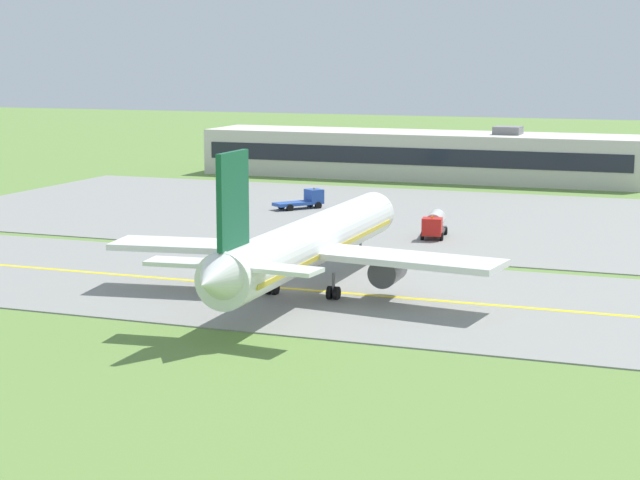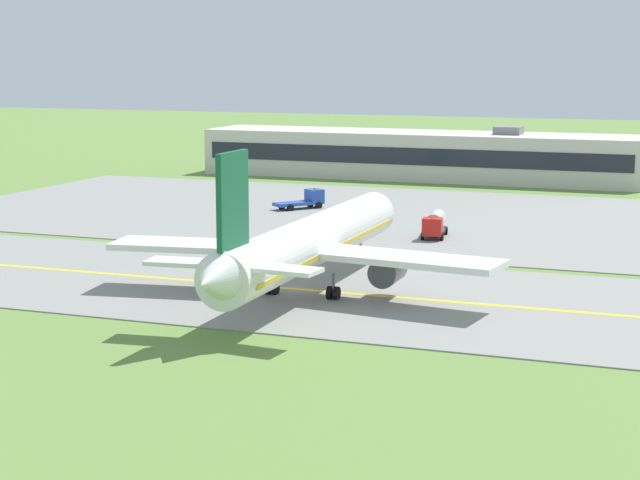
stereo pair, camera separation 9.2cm
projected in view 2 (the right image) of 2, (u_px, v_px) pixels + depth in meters
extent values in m
plane|color=olive|center=(297.00, 290.00, 89.29)|extent=(500.00, 500.00, 0.00)
cube|color=gray|center=(297.00, 290.00, 89.28)|extent=(240.00, 28.00, 0.10)
cube|color=gray|center=(516.00, 223.00, 124.46)|extent=(140.00, 52.00, 0.10)
cube|color=yellow|center=(297.00, 289.00, 89.27)|extent=(220.00, 0.60, 0.01)
cylinder|color=white|center=(311.00, 241.00, 87.82)|extent=(4.48, 34.05, 4.00)
cone|color=white|center=(377.00, 211.00, 104.67)|extent=(3.84, 2.65, 3.80)
cone|color=white|center=(212.00, 281.00, 70.71)|extent=(3.44, 3.25, 3.40)
cube|color=gold|center=(311.00, 248.00, 87.90)|extent=(4.52, 31.33, 0.36)
cube|color=#1E232D|center=(371.00, 207.00, 102.52)|extent=(3.43, 1.85, 0.70)
cube|color=white|center=(204.00, 246.00, 88.73)|extent=(15.56, 7.04, 0.50)
cylinder|color=#47474C|center=(237.00, 260.00, 90.15)|extent=(2.35, 3.43, 2.30)
cylinder|color=black|center=(245.00, 257.00, 91.63)|extent=(2.10, 0.28, 2.10)
cube|color=white|center=(406.00, 259.00, 83.00)|extent=(15.48, 6.64, 0.50)
cylinder|color=#47474C|center=(388.00, 270.00, 85.76)|extent=(2.35, 3.43, 2.30)
cylinder|color=black|center=(393.00, 267.00, 87.24)|extent=(2.10, 0.28, 2.10)
cube|color=#145938|center=(233.00, 200.00, 73.04)|extent=(0.46, 4.41, 6.50)
cube|color=white|center=(190.00, 263.00, 74.69)|extent=(6.24, 3.09, 0.30)
cube|color=white|center=(276.00, 269.00, 72.53)|extent=(6.19, 2.93, 0.30)
cylinder|color=slate|center=(361.00, 249.00, 100.33)|extent=(0.24, 0.24, 1.65)
cylinder|color=black|center=(361.00, 258.00, 100.47)|extent=(0.37, 1.10, 1.10)
cylinder|color=slate|center=(272.00, 278.00, 87.32)|extent=(0.24, 0.24, 1.65)
cylinder|color=black|center=(269.00, 288.00, 87.55)|extent=(0.37, 1.10, 1.10)
cylinder|color=black|center=(275.00, 289.00, 87.36)|extent=(0.37, 1.10, 1.10)
cylinder|color=slate|center=(333.00, 283.00, 85.56)|extent=(0.24, 0.24, 1.65)
cylinder|color=black|center=(330.00, 293.00, 85.80)|extent=(0.37, 1.10, 1.10)
cylinder|color=black|center=(337.00, 293.00, 85.61)|extent=(0.37, 1.10, 1.10)
cube|color=red|center=(432.00, 227.00, 112.58)|extent=(2.25, 2.08, 1.80)
cube|color=#1E232D|center=(432.00, 225.00, 111.79)|extent=(1.84, 0.40, 0.81)
cylinder|color=silver|center=(436.00, 220.00, 115.42)|extent=(2.41, 4.42, 1.80)
cube|color=#383838|center=(435.00, 230.00, 115.60)|extent=(2.71, 4.47, 0.24)
cylinder|color=orange|center=(433.00, 217.00, 112.41)|extent=(0.20, 0.20, 0.18)
cylinder|color=black|center=(442.00, 237.00, 112.54)|extent=(0.43, 0.93, 0.90)
cylinder|color=black|center=(423.00, 236.00, 112.96)|extent=(0.43, 0.93, 0.90)
cylinder|color=black|center=(446.00, 231.00, 116.23)|extent=(0.43, 0.93, 0.90)
cylinder|color=black|center=(426.00, 231.00, 116.67)|extent=(0.43, 0.93, 0.90)
cube|color=#264CA5|center=(314.00, 196.00, 136.52)|extent=(2.68, 2.64, 1.80)
cube|color=#1E232D|center=(320.00, 193.00, 136.87)|extent=(1.54, 1.21, 0.81)
cube|color=#264CA5|center=(292.00, 204.00, 134.96)|extent=(4.45, 4.94, 0.40)
cylinder|color=orange|center=(314.00, 188.00, 136.35)|extent=(0.20, 0.20, 0.18)
cylinder|color=black|center=(310.00, 204.00, 137.53)|extent=(0.78, 0.90, 0.90)
cylinder|color=black|center=(319.00, 206.00, 135.86)|extent=(0.78, 0.90, 0.90)
cylinder|color=black|center=(282.00, 206.00, 135.42)|extent=(0.78, 0.90, 0.90)
cylinder|color=black|center=(290.00, 208.00, 133.66)|extent=(0.78, 0.90, 0.90)
cube|color=beige|center=(420.00, 155.00, 169.60)|extent=(68.26, 12.97, 7.14)
cube|color=#1E232D|center=(409.00, 156.00, 163.52)|extent=(65.53, 0.10, 2.57)
cube|color=slate|center=(508.00, 130.00, 164.12)|extent=(4.00, 4.00, 1.20)
cone|color=orange|center=(379.00, 264.00, 99.08)|extent=(0.44, 0.44, 0.60)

